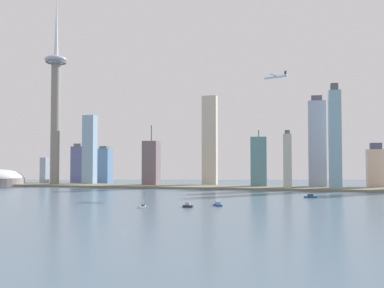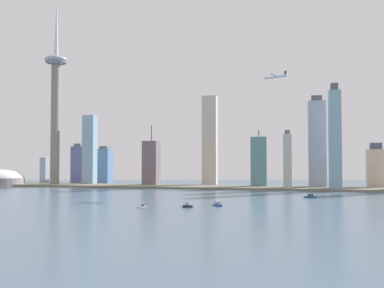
# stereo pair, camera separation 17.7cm
# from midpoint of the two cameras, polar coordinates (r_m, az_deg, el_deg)

# --- Properties ---
(ground_plane) EXTENTS (6000.00, 6000.00, 0.00)m
(ground_plane) POSITION_cam_midpoint_polar(r_m,az_deg,el_deg) (286.76, -8.97, -11.16)
(ground_plane) COLOR slate
(waterfront_pier) EXTENTS (888.48, 67.93, 3.43)m
(waterfront_pier) POSITION_cam_midpoint_polar(r_m,az_deg,el_deg) (686.42, 4.55, -5.81)
(waterfront_pier) COLOR slate
(waterfront_pier) RESTS_ON ground
(observation_tower) EXTENTS (39.42, 39.42, 345.61)m
(observation_tower) POSITION_cam_midpoint_polar(r_m,az_deg,el_deg) (800.76, -17.77, 6.08)
(observation_tower) COLOR gray
(observation_tower) RESTS_ON ground
(skyscraper_0) EXTENTS (27.71, 16.29, 149.15)m
(skyscraper_0) POSITION_cam_midpoint_polar(r_m,az_deg,el_deg) (711.59, 16.39, 0.05)
(skyscraper_0) COLOR #A4AFC7
(skyscraper_0) RESTS_ON ground
(skyscraper_1) EXTENTS (12.37, 26.80, 91.01)m
(skyscraper_1) POSITION_cam_midpoint_polar(r_m,az_deg,el_deg) (668.74, 12.66, -2.26)
(skyscraper_1) COLOR #B8BDB1
(skyscraper_1) RESTS_ON ground
(skyscraper_2) EXTENTS (17.27, 23.64, 160.28)m
(skyscraper_2) POSITION_cam_midpoint_polar(r_m,az_deg,el_deg) (671.78, 18.57, 0.62)
(skyscraper_2) COLOR #7BA7BC
(skyscraper_2) RESTS_ON ground
(skyscraper_4) EXTENTS (25.25, 26.34, 105.65)m
(skyscraper_4) POSITION_cam_midpoint_polar(r_m,az_deg,el_deg) (735.49, -5.45, -2.65)
(skyscraper_4) COLOR slate
(skyscraper_4) RESTS_ON ground
(skyscraper_5) EXTENTS (12.09, 12.89, 50.26)m
(skyscraper_5) POSITION_cam_midpoint_polar(r_m,az_deg,el_deg) (838.16, -19.11, -3.44)
(skyscraper_5) COLOR #91A0B4
(skyscraper_5) RESTS_ON ground
(skyscraper_6) EXTENTS (25.18, 18.14, 157.91)m
(skyscraper_6) POSITION_cam_midpoint_polar(r_m,az_deg,el_deg) (747.50, 2.40, 0.40)
(skyscraper_6) COLOR beige
(skyscraper_6) RESTS_ON ground
(skyscraper_7) EXTENTS (27.58, 23.70, 72.70)m
(skyscraper_7) POSITION_cam_midpoint_polar(r_m,az_deg,el_deg) (736.60, 23.41, -2.93)
(skyscraper_7) COLOR beige
(skyscraper_7) RESTS_ON ground
(skyscraper_8) EXTENTS (21.87, 17.98, 126.60)m
(skyscraper_8) POSITION_cam_midpoint_polar(r_m,az_deg,el_deg) (793.33, -13.51, -0.82)
(skyscraper_8) COLOR #84A8C4
(skyscraper_8) RESTS_ON ground
(skyscraper_9) EXTENTS (25.67, 14.82, 78.95)m
(skyscraper_9) POSITION_cam_midpoint_polar(r_m,az_deg,el_deg) (891.60, -14.99, -2.60)
(skyscraper_9) COLOR slate
(skyscraper_9) RESTS_ON ground
(skyscraper_10) EXTENTS (25.53, 26.95, 73.07)m
(skyscraper_10) POSITION_cam_midpoint_polar(r_m,az_deg,el_deg) (860.83, -11.60, -2.83)
(skyscraper_10) COLOR #5A7EA7
(skyscraper_10) RESTS_ON ground
(skyscraper_11) EXTENTS (25.92, 13.35, 94.72)m
(skyscraper_11) POSITION_cam_midpoint_polar(r_m,az_deg,el_deg) (704.54, 8.93, -2.44)
(skyscraper_11) COLOR slate
(skyscraper_11) RESTS_ON ground
(boat_0) EXTENTS (10.94, 17.93, 8.42)m
(boat_0) POSITION_cam_midpoint_polar(r_m,az_deg,el_deg) (410.31, -6.57, -8.30)
(boat_0) COLOR silver
(boat_0) RESTS_ON ground
(boat_1) EXTENTS (9.96, 4.34, 11.31)m
(boat_1) POSITION_cam_midpoint_polar(r_m,az_deg,el_deg) (410.50, -0.56, -8.22)
(boat_1) COLOR #1E2A2F
(boat_1) RESTS_ON ground
(boat_2) EXTENTS (15.39, 5.85, 4.53)m
(boat_2) POSITION_cam_midpoint_polar(r_m,az_deg,el_deg) (534.08, 15.56, -6.77)
(boat_2) COLOR #195388
(boat_2) RESTS_ON ground
(boat_4) EXTENTS (11.10, 15.87, 4.44)m
(boat_4) POSITION_cam_midpoint_polar(r_m,az_deg,el_deg) (425.76, 3.48, -8.03)
(boat_4) COLOR #1E4391
(boat_4) RESTS_ON ground
(channel_buoy_0) EXTENTS (1.72, 1.72, 2.96)m
(channel_buoy_0) POSITION_cam_midpoint_polar(r_m,az_deg,el_deg) (559.32, -6.32, -6.64)
(channel_buoy_0) COLOR green
(channel_buoy_0) RESTS_ON ground
(airplane) EXTENTS (33.84, 30.98, 8.47)m
(airplane) POSITION_cam_midpoint_polar(r_m,az_deg,el_deg) (617.84, 11.11, 8.82)
(airplane) COLOR silver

